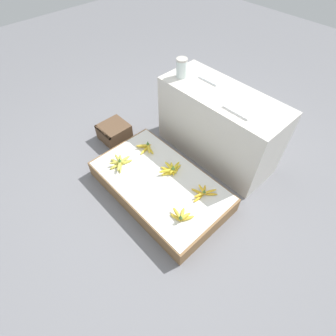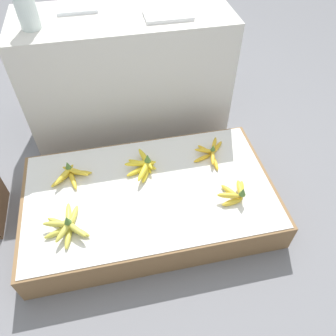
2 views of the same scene
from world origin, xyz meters
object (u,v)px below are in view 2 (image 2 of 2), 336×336
Objects in this scene: banana_bunch_middle_left at (70,174)px; foam_tray_white at (168,15)px; banana_bunch_middle_midleft at (144,165)px; banana_bunch_middle_midright at (210,153)px; banana_bunch_front_midright at (235,193)px; glass_jar at (26,10)px; banana_bunch_front_left at (67,226)px.

foam_tray_white is at bearing 39.94° from banana_bunch_middle_left.
banana_bunch_middle_midleft is 1.03× the size of banana_bunch_middle_midright.
foam_tray_white is (0.63, 0.53, 0.54)m from banana_bunch_middle_left.
banana_bunch_middle_midright is at bearing 0.50° from banana_bunch_middle_left.
banana_bunch_middle_left is at bearing 159.54° from banana_bunch_front_midright.
foam_tray_white is (-0.17, 0.82, 0.54)m from banana_bunch_front_midright.
banana_bunch_front_midright reaches higher than banana_bunch_middle_left.
banana_bunch_middle_midleft is 0.94m from glass_jar.
glass_jar is (-0.86, 0.83, 0.62)m from banana_bunch_front_midright.
banana_bunch_middle_midleft reaches higher than banana_bunch_front_midright.
banana_bunch_front_midright is 0.31m from banana_bunch_middle_midright.
banana_bunch_middle_midleft is (-0.41, 0.28, -0.00)m from banana_bunch_front_midright.
banana_bunch_front_left is 1.19m from foam_tray_white.
glass_jar is at bearing 147.42° from banana_bunch_middle_midright.
banana_bunch_middle_left is at bearing 177.41° from banana_bunch_middle_midleft.
foam_tray_white is at bearing 52.52° from banana_bunch_front_left.
banana_bunch_middle_midright is at bearing 3.65° from banana_bunch_middle_midleft.
banana_bunch_front_left is at bearing -93.00° from banana_bunch_middle_left.
foam_tray_white is (0.24, 0.54, 0.54)m from banana_bunch_middle_midleft.
foam_tray_white is (0.70, -0.01, -0.08)m from glass_jar.
banana_bunch_middle_left is 0.98m from foam_tray_white.
banana_bunch_front_left is 1.01× the size of banana_bunch_middle_midright.
banana_bunch_middle_midleft is 0.80m from foam_tray_white.
banana_bunch_front_left is at bearing -86.59° from glass_jar.
glass_jar is at bearing 97.15° from banana_bunch_middle_left.
glass_jar is at bearing 129.21° from banana_bunch_middle_midleft.
glass_jar is at bearing 136.02° from banana_bunch_front_midright.
banana_bunch_front_midright is 0.99× the size of glass_jar.
banana_bunch_middle_left is 0.76m from banana_bunch_middle_midright.
banana_bunch_middle_midleft is 0.38m from banana_bunch_middle_midright.
banana_bunch_middle_left is 0.88× the size of foam_tray_white.
banana_bunch_front_left is at bearing -157.51° from banana_bunch_middle_midright.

